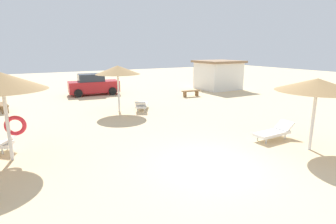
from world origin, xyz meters
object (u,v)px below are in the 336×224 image
at_px(parasol_3, 317,85).
at_px(lounger_3, 274,132).
at_px(parasol_1, 118,70).
at_px(bench_0, 3,106).
at_px(parasol_2, 2,82).
at_px(bench_2, 191,92).
at_px(lounger_1, 142,105).
at_px(beach_cabana, 218,75).
at_px(parked_car, 93,85).

relative_size(parasol_3, lounger_3, 1.51).
bearing_deg(lounger_3, parasol_3, -82.56).
bearing_deg(parasol_1, bench_0, 150.81).
height_order(parasol_2, bench_0, parasol_2).
xyz_separation_m(parasol_3, bench_0, (-10.38, 13.01, -2.13)).
height_order(parasol_3, bench_0, parasol_3).
height_order(parasol_1, lounger_3, parasol_1).
bearing_deg(bench_2, lounger_1, -154.99).
height_order(lounger_1, lounger_3, lounger_1).
bearing_deg(bench_2, parasol_1, -160.75).
bearing_deg(lounger_1, parasol_3, -73.43).
relative_size(lounger_3, beach_cabana, 0.51).
bearing_deg(bench_0, lounger_3, -48.48).
distance_m(parasol_1, lounger_1, 2.63).
height_order(lounger_1, bench_0, lounger_1).
relative_size(parasol_2, beach_cabana, 0.80).
bearing_deg(lounger_3, beach_cabana, 60.22).
bearing_deg(lounger_3, parasol_1, 116.61).
bearing_deg(parasol_1, parked_car, 88.16).
bearing_deg(bench_2, bench_0, 175.30).
height_order(bench_2, parked_car, parked_car).
bearing_deg(parasol_2, lounger_3, -16.48).
distance_m(lounger_3, bench_0, 15.36).
bearing_deg(parasol_3, lounger_3, 97.44).
bearing_deg(bench_0, parasol_2, -86.93).
bearing_deg(beach_cabana, parked_car, 167.44).
distance_m(parasol_2, parked_car, 13.73).
relative_size(parasol_1, parked_car, 0.67).
distance_m(lounger_1, lounger_3, 8.36).
xyz_separation_m(lounger_1, beach_cabana, (9.86, 4.72, 1.04)).
bearing_deg(lounger_3, parasol_2, 163.52).
distance_m(lounger_1, beach_cabana, 10.98).
xyz_separation_m(bench_0, parked_car, (6.37, 3.63, 0.48)).
bearing_deg(parasol_1, lounger_3, -63.39).
xyz_separation_m(lounger_3, beach_cabana, (7.25, 12.67, 1.04)).
distance_m(parasol_3, lounger_1, 10.10).
distance_m(parasol_2, bench_2, 14.77).
distance_m(parasol_2, beach_cabana, 19.64).
bearing_deg(lounger_1, beach_cabana, 25.58).
height_order(parasol_3, bench_2, parasol_3).
height_order(parasol_2, bench_2, parasol_2).
bearing_deg(parasol_3, bench_2, 78.00).
distance_m(parasol_1, bench_0, 7.36).
height_order(parasol_3, lounger_3, parasol_3).
xyz_separation_m(parasol_1, parasol_2, (-5.68, -5.20, 0.18)).
height_order(parasol_1, parasol_2, parasol_2).
relative_size(lounger_1, parked_car, 0.48).
distance_m(parasol_2, bench_0, 8.95).
xyz_separation_m(parasol_2, parasol_3, (9.92, -4.39, -0.22)).
height_order(bench_0, parked_car, parked_car).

